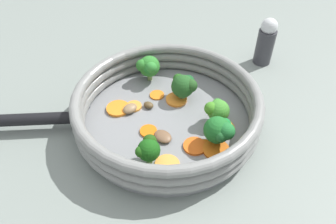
# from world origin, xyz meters

# --- Properties ---
(ground_plane) EXTENTS (4.00, 4.00, 0.00)m
(ground_plane) POSITION_xyz_m (0.00, 0.00, 0.00)
(ground_plane) COLOR gray
(skillet) EXTENTS (0.32, 0.32, 0.02)m
(skillet) POSITION_xyz_m (0.00, 0.00, 0.01)
(skillet) COLOR gray
(skillet) RESTS_ON ground_plane
(skillet_rim_wall) EXTENTS (0.34, 0.34, 0.06)m
(skillet_rim_wall) POSITION_xyz_m (0.00, 0.00, 0.05)
(skillet_rim_wall) COLOR gray
(skillet_rim_wall) RESTS_ON skillet
(skillet_handle) EXTENTS (0.20, 0.03, 0.02)m
(skillet_handle) POSITION_xyz_m (0.26, 0.02, 0.03)
(skillet_handle) COLOR black
(skillet_handle) RESTS_ON skillet
(skillet_rivet_left) EXTENTS (0.01, 0.01, 0.01)m
(skillet_rivet_left) POSITION_xyz_m (0.15, -0.03, 0.02)
(skillet_rivet_left) COLOR slate
(skillet_rivet_left) RESTS_ON skillet
(skillet_rivet_right) EXTENTS (0.01, 0.01, 0.01)m
(skillet_rivet_right) POSITION_xyz_m (0.15, 0.05, 0.02)
(skillet_rivet_right) COLOR gray
(skillet_rivet_right) RESTS_ON skillet
(carrot_slice_0) EXTENTS (0.04, 0.04, 0.00)m
(carrot_slice_0) POSITION_xyz_m (0.02, -0.06, 0.02)
(carrot_slice_0) COLOR orange
(carrot_slice_0) RESTS_ON skillet
(carrot_slice_1) EXTENTS (0.04, 0.04, 0.00)m
(carrot_slice_1) POSITION_xyz_m (0.07, -0.03, 0.02)
(carrot_slice_1) COLOR orange
(carrot_slice_1) RESTS_ON skillet
(carrot_slice_2) EXTENTS (0.03, 0.03, 0.00)m
(carrot_slice_2) POSITION_xyz_m (0.03, 0.04, 0.02)
(carrot_slice_2) COLOR orange
(carrot_slice_2) RESTS_ON skillet
(carrot_slice_3) EXTENTS (0.06, 0.06, 0.01)m
(carrot_slice_3) POSITION_xyz_m (0.10, -0.02, 0.02)
(carrot_slice_3) COLOR orange
(carrot_slice_3) RESTS_ON skillet
(carrot_slice_4) EXTENTS (0.04, 0.04, 0.00)m
(carrot_slice_4) POSITION_xyz_m (-0.05, 0.07, 0.02)
(carrot_slice_4) COLOR #E65B17
(carrot_slice_4) RESTS_ON skillet
(carrot_slice_5) EXTENTS (0.05, 0.05, 0.01)m
(carrot_slice_5) POSITION_xyz_m (-0.08, 0.08, 0.02)
(carrot_slice_5) COLOR orange
(carrot_slice_5) RESTS_ON skillet
(carrot_slice_6) EXTENTS (0.06, 0.06, 0.01)m
(carrot_slice_6) POSITION_xyz_m (-0.10, 0.03, 0.02)
(carrot_slice_6) COLOR orange
(carrot_slice_6) RESTS_ON skillet
(carrot_slice_7) EXTENTS (0.05, 0.05, 0.01)m
(carrot_slice_7) POSITION_xyz_m (-0.02, -0.05, 0.02)
(carrot_slice_7) COLOR orange
(carrot_slice_7) RESTS_ON skillet
(carrot_slice_8) EXTENTS (0.05, 0.05, 0.00)m
(carrot_slice_8) POSITION_xyz_m (0.00, 0.11, 0.02)
(carrot_slice_8) COLOR #F59C3F
(carrot_slice_8) RESTS_ON skillet
(carrot_slice_9) EXTENTS (0.03, 0.03, 0.00)m
(carrot_slice_9) POSITION_xyz_m (-0.06, 0.07, 0.02)
(carrot_slice_9) COLOR #DE5F0F
(carrot_slice_9) RESTS_ON skillet
(broccoli_floret_0) EXTENTS (0.05, 0.05, 0.05)m
(broccoli_floret_0) POSITION_xyz_m (-0.09, 0.01, 0.05)
(broccoli_floret_0) COLOR #6A9351
(broccoli_floret_0) RESTS_ON skillet
(broccoli_floret_1) EXTENTS (0.05, 0.05, 0.05)m
(broccoli_floret_1) POSITION_xyz_m (-0.03, -0.06, 0.05)
(broccoli_floret_1) COLOR #5F864B
(broccoli_floret_1) RESTS_ON skillet
(broccoli_floret_2) EXTENTS (0.04, 0.04, 0.05)m
(broccoli_floret_2) POSITION_xyz_m (0.03, 0.10, 0.05)
(broccoli_floret_2) COLOR #5F8647
(broccoli_floret_2) RESTS_ON skillet
(broccoli_floret_3) EXTENTS (0.05, 0.05, 0.06)m
(broccoli_floret_3) POSITION_xyz_m (-0.09, 0.07, 0.05)
(broccoli_floret_3) COLOR olive
(broccoli_floret_3) RESTS_ON skillet
(broccoli_floret_4) EXTENTS (0.05, 0.05, 0.06)m
(broccoli_floret_4) POSITION_xyz_m (0.04, -0.12, 0.05)
(broccoli_floret_4) COLOR olive
(broccoli_floret_4) RESTS_ON skillet
(mushroom_piece_0) EXTENTS (0.04, 0.04, 0.01)m
(mushroom_piece_0) POSITION_xyz_m (0.07, -0.02, 0.02)
(mushroom_piece_0) COLOR #8A6D4B
(mushroom_piece_0) RESTS_ON skillet
(mushroom_piece_1) EXTENTS (0.03, 0.02, 0.01)m
(mushroom_piece_1) POSITION_xyz_m (0.04, -0.03, 0.02)
(mushroom_piece_1) COLOR brown
(mushroom_piece_1) RESTS_ON skillet
(mushroom_piece_2) EXTENTS (0.04, 0.04, 0.01)m
(mushroom_piece_2) POSITION_xyz_m (0.01, 0.05, 0.02)
(mushroom_piece_2) COLOR brown
(mushroom_piece_2) RESTS_ON skillet
(salt_shaker) EXTENTS (0.04, 0.04, 0.11)m
(salt_shaker) POSITION_xyz_m (-0.23, -0.21, 0.06)
(salt_shaker) COLOR #333338
(salt_shaker) RESTS_ON ground_plane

